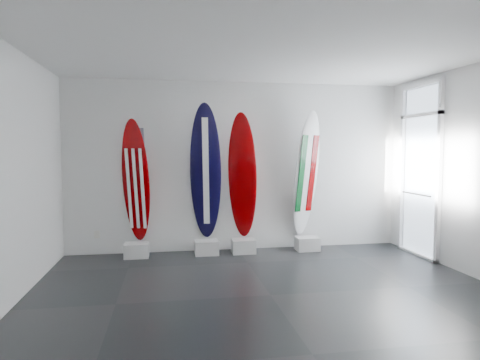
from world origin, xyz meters
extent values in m
plane|color=black|center=(0.00, 0.00, 0.00)|extent=(6.00, 6.00, 0.00)
plane|color=white|center=(0.00, 0.00, 3.00)|extent=(6.00, 6.00, 0.00)
plane|color=white|center=(0.00, 2.50, 1.50)|extent=(6.00, 0.00, 6.00)
plane|color=white|center=(0.00, -2.50, 1.50)|extent=(6.00, 0.00, 6.00)
plane|color=white|center=(-3.00, 0.00, 1.50)|extent=(0.00, 5.00, 5.00)
cube|color=silver|center=(-1.77, 2.18, 0.12)|extent=(0.40, 0.30, 0.24)
ellipsoid|color=#830001|center=(-1.77, 2.28, 1.27)|extent=(0.56, 0.50, 2.08)
cube|color=silver|center=(-0.60, 2.18, 0.12)|extent=(0.40, 0.30, 0.24)
ellipsoid|color=black|center=(-0.60, 2.28, 1.41)|extent=(0.61, 0.56, 2.36)
cube|color=silver|center=(0.05, 2.18, 0.12)|extent=(0.40, 0.30, 0.24)
ellipsoid|color=#830001|center=(0.05, 2.28, 1.34)|extent=(0.62, 0.57, 2.21)
cube|color=silver|center=(1.21, 2.18, 0.12)|extent=(0.40, 0.30, 0.24)
ellipsoid|color=white|center=(1.21, 2.28, 1.36)|extent=(0.63, 0.58, 2.26)
cube|color=silver|center=(-2.45, 2.48, 0.35)|extent=(0.09, 0.02, 0.13)
camera|label=1|loc=(-1.23, -4.97, 1.79)|focal=31.59mm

